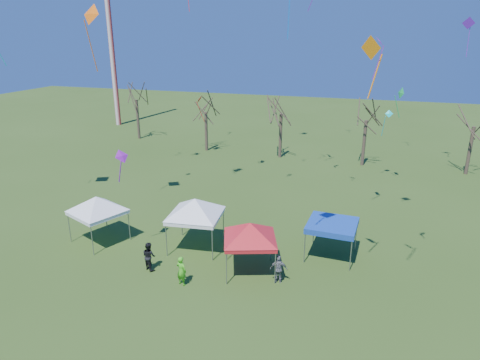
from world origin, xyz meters
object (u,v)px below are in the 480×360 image
Objects in this scene: radio_mast at (110,32)px; tree_4 at (477,109)px; tent_red at (250,226)px; person_grey at (279,269)px; tent_white_west at (96,200)px; tent_blue at (332,225)px; tree_2 at (282,97)px; tree_1 at (205,98)px; tent_white_mid at (195,202)px; person_green at (181,271)px; person_dark at (149,256)px; tree_0 at (135,85)px; tree_3 at (368,104)px.

radio_mast is 44.96m from tree_4.
person_grey is at bearing -19.21° from tent_red.
tent_white_west is 14.25m from tent_blue.
radio_mast is 3.06× the size of tree_2.
tree_1 is 0.96× the size of tree_4.
tent_blue is (14.03, 2.37, -0.81)m from tent_white_west.
tree_2 is 23.42m from tent_white_west.
radio_mast is 3.17× the size of tree_4.
tent_white_mid is 8.10m from tent_blue.
person_green is 2.50m from person_dark.
radio_mast is 15.42× the size of person_dark.
tree_1 is 26.13m from tree_4.
tent_white_mid is at bearing -50.80° from radio_mast.
tent_red is at bearing -81.64° from tree_2.
tree_0 is 27.09m from tree_3.
tent_white_west is 1.26× the size of tent_blue.
tree_2 reaches higher than tree_3.
tent_red reaches higher than person_green.
tree_3 reaches higher than person_grey.
tree_0 is at bearing 172.92° from tree_3.
tree_4 is 22.39m from tent_blue.
tree_3 is 26.64m from person_green.
person_green is (0.36, -25.17, -5.48)m from tree_2.
person_dark is (-5.35, -1.46, -1.91)m from tent_red.
tree_2 is 1.03× the size of tree_3.
tent_white_mid is (-8.93, -20.82, -3.10)m from tree_3.
person_green is (0.88, -4.02, -2.17)m from tent_white_mid.
tree_1 is 0.92× the size of tree_2.
radio_mast is 2.96× the size of tree_0.
tent_red is at bearing -48.25° from radio_mast.
tent_white_mid is at bearing -88.27° from person_dark.
tree_1 is 4.67× the size of person_green.
tree_1 is 2.08× the size of tent_white_west.
tent_white_mid is 4.25m from tent_red.
tree_0 is 2.32× the size of tent_white_west.
tree_1 is 4.65× the size of person_dark.
tent_white_mid is 2.58× the size of person_green.
tree_3 reaches higher than person_dark.
person_green is at bearing -71.01° from tree_1.
tent_blue is (-10.32, -19.45, -4.08)m from tree_4.
tree_3 reaches higher than tree_1.
tree_0 reaches higher than tent_white_west.
tree_1 reaches higher than person_dark.
person_grey is (5.64, -2.31, -2.19)m from tent_white_mid.
tent_red is at bearing -23.62° from tent_white_mid.
tree_2 is 5.23× the size of person_grey.
tree_0 reaches higher than person_green.
tent_white_mid is 6.48m from person_grey.
tent_white_west reaches higher than tent_blue.
tent_red reaches higher than tent_blue.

